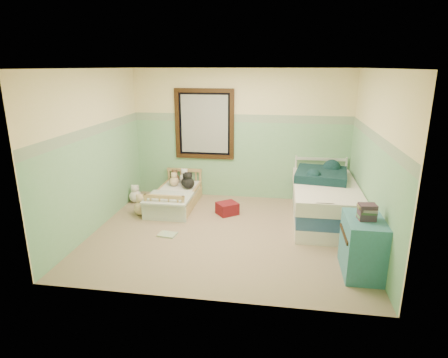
% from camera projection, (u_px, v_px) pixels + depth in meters
% --- Properties ---
extents(floor, '(4.20, 3.60, 0.02)m').
position_uv_depth(floor, '(226.00, 234.00, 5.98)').
color(floor, '#896C52').
rests_on(floor, ground).
extents(ceiling, '(4.20, 3.60, 0.02)m').
position_uv_depth(ceiling, '(227.00, 68.00, 5.26)').
color(ceiling, silver).
rests_on(ceiling, wall_back).
extents(wall_back, '(4.20, 0.04, 2.50)m').
position_uv_depth(wall_back, '(240.00, 135.00, 7.33)').
color(wall_back, beige).
rests_on(wall_back, floor).
extents(wall_front, '(4.20, 0.04, 2.50)m').
position_uv_depth(wall_front, '(201.00, 195.00, 3.92)').
color(wall_front, beige).
rests_on(wall_front, floor).
extents(wall_left, '(0.04, 3.60, 2.50)m').
position_uv_depth(wall_left, '(94.00, 151.00, 5.93)').
color(wall_left, beige).
rests_on(wall_left, floor).
extents(wall_right, '(0.04, 3.60, 2.50)m').
position_uv_depth(wall_right, '(375.00, 161.00, 5.31)').
color(wall_right, beige).
rests_on(wall_right, floor).
extents(wainscot_mint, '(4.20, 0.01, 1.50)m').
position_uv_depth(wainscot_mint, '(240.00, 160.00, 7.46)').
color(wainscot_mint, '#75B278').
rests_on(wainscot_mint, floor).
extents(border_strip, '(4.20, 0.01, 0.15)m').
position_uv_depth(border_strip, '(240.00, 118.00, 7.22)').
color(border_strip, '#457050').
rests_on(border_strip, wall_back).
extents(window_frame, '(1.16, 0.06, 1.36)m').
position_uv_depth(window_frame, '(204.00, 124.00, 7.34)').
color(window_frame, black).
rests_on(window_frame, wall_back).
extents(window_blinds, '(0.92, 0.01, 1.12)m').
position_uv_depth(window_blinds, '(204.00, 124.00, 7.34)').
color(window_blinds, beige).
rests_on(window_blinds, window_frame).
extents(toddler_bed_frame, '(0.71, 1.43, 0.18)m').
position_uv_depth(toddler_bed_frame, '(176.00, 201.00, 7.11)').
color(toddler_bed_frame, '#9B7341').
rests_on(toddler_bed_frame, floor).
extents(toddler_mattress, '(0.65, 1.37, 0.12)m').
position_uv_depth(toddler_mattress, '(175.00, 194.00, 7.07)').
color(toddler_mattress, silver).
rests_on(toddler_mattress, toddler_bed_frame).
extents(patchwork_quilt, '(0.78, 0.71, 0.03)m').
position_uv_depth(patchwork_quilt, '(168.00, 198.00, 6.63)').
color(patchwork_quilt, '#7C9EC4').
rests_on(patchwork_quilt, toddler_mattress).
extents(plush_bed_brown, '(0.18, 0.18, 0.18)m').
position_uv_depth(plush_bed_brown, '(175.00, 178.00, 7.52)').
color(plush_bed_brown, brown).
rests_on(plush_bed_brown, toddler_mattress).
extents(plush_bed_white, '(0.20, 0.20, 0.20)m').
position_uv_depth(plush_bed_white, '(185.00, 178.00, 7.49)').
color(plush_bed_white, white).
rests_on(plush_bed_white, toddler_mattress).
extents(plush_bed_tan, '(0.18, 0.18, 0.18)m').
position_uv_depth(plush_bed_tan, '(174.00, 181.00, 7.31)').
color(plush_bed_tan, '#DEBB8C').
rests_on(plush_bed_tan, toddler_mattress).
extents(plush_bed_dark, '(0.18, 0.18, 0.18)m').
position_uv_depth(plush_bed_dark, '(186.00, 182.00, 7.27)').
color(plush_bed_dark, black).
rests_on(plush_bed_dark, toddler_mattress).
extents(plush_floor_cream, '(0.24, 0.24, 0.24)m').
position_uv_depth(plush_floor_cream, '(135.00, 196.00, 7.31)').
color(plush_floor_cream, white).
rests_on(plush_floor_cream, floor).
extents(plush_floor_tan, '(0.26, 0.26, 0.26)m').
position_uv_depth(plush_floor_tan, '(141.00, 208.00, 6.68)').
color(plush_floor_tan, '#DEBB8C').
rests_on(plush_floor_tan, floor).
extents(twin_bed_frame, '(0.99, 1.98, 0.22)m').
position_uv_depth(twin_bed_frame, '(323.00, 215.00, 6.44)').
color(twin_bed_frame, white).
rests_on(twin_bed_frame, floor).
extents(twin_boxspring, '(0.99, 1.98, 0.22)m').
position_uv_depth(twin_boxspring, '(324.00, 202.00, 6.37)').
color(twin_boxspring, navy).
rests_on(twin_boxspring, twin_bed_frame).
extents(twin_mattress, '(1.03, 2.02, 0.22)m').
position_uv_depth(twin_mattress, '(325.00, 190.00, 6.31)').
color(twin_mattress, white).
rests_on(twin_mattress, twin_boxspring).
extents(teal_blanket, '(0.96, 1.00, 0.14)m').
position_uv_depth(teal_blanket, '(321.00, 175.00, 6.55)').
color(teal_blanket, black).
rests_on(teal_blanket, twin_mattress).
extents(dresser, '(0.46, 0.74, 0.74)m').
position_uv_depth(dresser, '(363.00, 246.00, 4.74)').
color(dresser, teal).
rests_on(dresser, floor).
extents(book_stack, '(0.22, 0.18, 0.20)m').
position_uv_depth(book_stack, '(367.00, 212.00, 4.58)').
color(book_stack, brown).
rests_on(book_stack, dresser).
extents(red_pillow, '(0.45, 0.44, 0.21)m').
position_uv_depth(red_pillow, '(227.00, 208.00, 6.72)').
color(red_pillow, '#A40712').
rests_on(red_pillow, floor).
extents(floor_book, '(0.30, 0.24, 0.03)m').
position_uv_depth(floor_book, '(167.00, 234.00, 5.90)').
color(floor_book, '#ECCB49').
rests_on(floor_book, floor).
extents(extra_plush_0, '(0.16, 0.16, 0.16)m').
position_uv_depth(extra_plush_0, '(186.00, 179.00, 7.49)').
color(extra_plush_0, brown).
rests_on(extra_plush_0, toddler_mattress).
extents(extra_plush_1, '(0.16, 0.16, 0.16)m').
position_uv_depth(extra_plush_1, '(173.00, 181.00, 7.37)').
color(extra_plush_1, black).
rests_on(extra_plush_1, toddler_mattress).
extents(extra_plush_2, '(0.22, 0.22, 0.22)m').
position_uv_depth(extra_plush_2, '(189.00, 183.00, 7.14)').
color(extra_plush_2, black).
rests_on(extra_plush_2, toddler_mattress).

